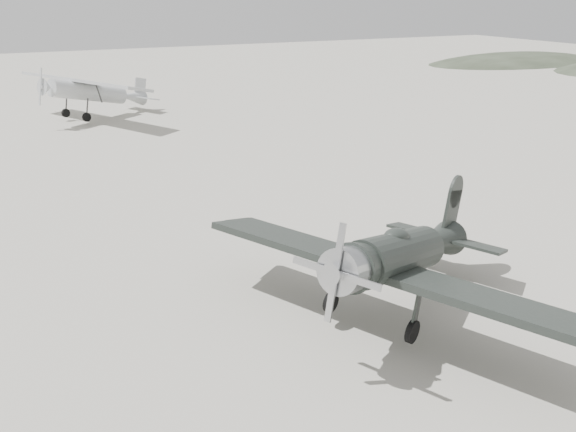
# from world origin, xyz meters

# --- Properties ---
(ground) EXTENTS (160.00, 160.00, 0.00)m
(ground) POSITION_xyz_m (0.00, 0.00, 0.00)
(ground) COLOR gray
(ground) RESTS_ON ground
(hill_northeast) EXTENTS (32.00, 16.00, 5.20)m
(hill_northeast) POSITION_xyz_m (50.00, 40.00, 0.00)
(hill_northeast) COLOR #2D3426
(hill_northeast) RESTS_ON ground
(lowwing_monoplane) EXTENTS (8.29, 10.19, 3.43)m
(lowwing_monoplane) POSITION_xyz_m (-0.15, -3.65, 1.82)
(lowwing_monoplane) COLOR black
(lowwing_monoplane) RESTS_ON ground
(highwing_monoplane) EXTENTS (9.28, 11.51, 3.43)m
(highwing_monoplane) POSITION_xyz_m (-4.16, 26.96, 2.15)
(highwing_monoplane) COLOR #A3A6A8
(highwing_monoplane) RESTS_ON ground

